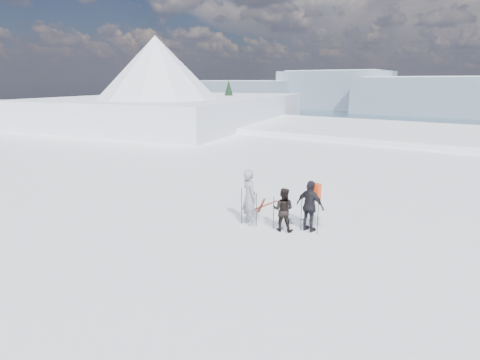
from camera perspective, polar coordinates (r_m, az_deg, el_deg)
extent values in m
plane|color=white|center=(71.77, 27.30, -5.02)|extent=(220.00, 208.01, 71.62)
cube|color=white|center=(40.00, 24.31, -3.08)|extent=(180.00, 16.00, 14.00)
plane|color=#244052|center=(300.07, 32.00, 6.01)|extent=(820.00, 820.00, 0.00)
cube|color=slate|center=(531.29, 0.56, 13.02)|extent=(150.00, 80.00, 34.00)
cube|color=white|center=(531.01, 0.57, 14.53)|extent=(127.50, 70.00, 8.00)
cube|color=slate|center=(505.82, 14.35, 13.15)|extent=(130.00, 80.00, 46.00)
cube|color=white|center=(505.74, 14.50, 15.41)|extent=(110.50, 70.00, 8.00)
cube|color=slate|center=(450.52, 27.84, 11.24)|extent=(160.00, 80.00, 38.00)
cube|color=white|center=(450.24, 28.09, 13.26)|extent=(136.00, 70.00, 8.00)
cube|color=white|center=(49.88, -9.39, 3.23)|extent=(29.19, 35.68, 16.00)
cone|color=white|center=(42.46, -12.48, 14.66)|extent=(18.00, 18.00, 9.00)
cone|color=white|center=(55.35, -10.74, 10.59)|extent=(16.00, 16.00, 8.00)
cube|color=#2D2B28|center=(53.50, 1.36, -0.18)|extent=(21.55, 17.87, 14.25)
cone|color=black|center=(46.12, -0.41, 5.64)|extent=(6.16, 6.16, 11.00)
cone|color=black|center=(45.82, -3.88, 4.27)|extent=(5.04, 5.04, 9.00)
cone|color=black|center=(49.90, 3.74, 5.74)|extent=(5.60, 5.60, 10.00)
cone|color=black|center=(46.84, 3.00, 5.14)|extent=(5.60, 5.60, 10.00)
cone|color=black|center=(51.47, -1.68, 7.73)|extent=(7.28, 7.28, 13.00)
cone|color=black|center=(49.79, -4.60, 6.28)|extent=(6.16, 6.16, 11.00)
imported|color=gray|center=(13.14, 1.43, -2.64)|extent=(0.87, 0.80, 1.99)
imported|color=black|center=(12.71, 6.59, -4.49)|extent=(0.85, 0.74, 1.51)
imported|color=black|center=(12.76, 10.63, -3.96)|extent=(1.10, 0.60, 1.77)
cube|color=#E84215|center=(12.65, 11.48, 1.27)|extent=(0.41, 0.27, 0.54)
cylinder|color=black|center=(13.25, 0.25, -4.00)|extent=(0.02, 0.02, 1.32)
cylinder|color=black|center=(13.06, 2.50, -4.57)|extent=(0.02, 0.02, 1.21)
cylinder|color=black|center=(12.87, 5.13, -5.03)|extent=(0.02, 0.02, 1.16)
cylinder|color=black|center=(12.57, 7.28, -5.54)|extent=(0.02, 0.02, 1.18)
cylinder|color=black|center=(12.81, 9.33, -4.91)|extent=(0.02, 0.02, 1.31)
cylinder|color=black|center=(12.64, 11.77, -5.66)|extent=(0.02, 0.02, 1.16)
cube|color=black|center=(15.39, 3.32, -3.83)|extent=(0.70, 1.62, 0.03)
cube|color=black|center=(15.33, 3.78, -3.92)|extent=(0.34, 1.69, 0.03)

